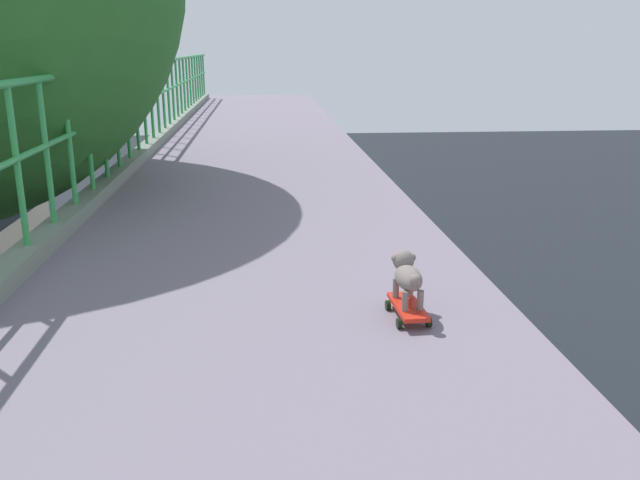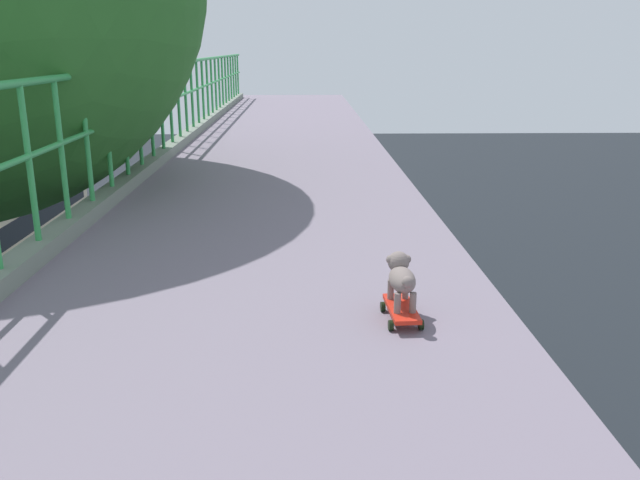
# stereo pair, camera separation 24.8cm
# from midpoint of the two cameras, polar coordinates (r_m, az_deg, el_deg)

# --- Properties ---
(toy_skateboard) EXTENTS (0.20, 0.41, 0.08)m
(toy_skateboard) POSITION_cam_midpoint_polar(r_m,az_deg,el_deg) (3.69, 5.67, -5.86)
(toy_skateboard) COLOR red
(toy_skateboard) RESTS_ON overpass_deck
(small_dog) EXTENTS (0.15, 0.37, 0.27)m
(small_dog) POSITION_cam_midpoint_polar(r_m,az_deg,el_deg) (3.66, 5.61, -2.97)
(small_dog) COLOR slate
(small_dog) RESTS_ON toy_skateboard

